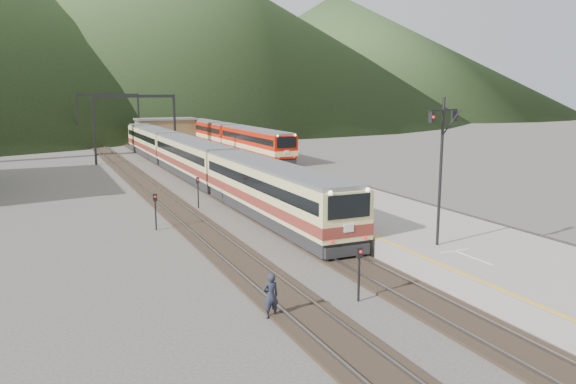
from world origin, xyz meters
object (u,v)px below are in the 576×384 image
signal_mast (441,157)px  worker (271,296)px  second_train (231,137)px  main_train (192,158)px

signal_mast → worker: (-9.95, -2.70, -4.48)m
second_train → worker: bearing=-107.2°
main_train → worker: size_ratio=34.24×
main_train → worker: 35.18m
main_train → worker: bearing=-100.2°
worker → main_train: bearing=-103.0°
second_train → signal_mast: (-7.78, -54.41, 3.39)m
signal_mast → second_train: bearing=81.9°
signal_mast → worker: size_ratio=4.11×
main_train → second_train: size_ratio=1.55×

